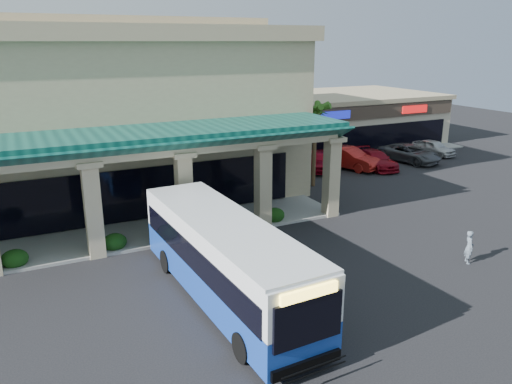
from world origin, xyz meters
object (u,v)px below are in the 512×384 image
car_white (348,158)px  car_red (375,160)px  pedestrian (469,247)px  car_gray (409,153)px  car_extra (434,147)px  car_silver (319,160)px  transit_bus (225,261)px

car_white → car_red: bearing=-45.4°
pedestrian → car_red: size_ratio=0.32×
car_gray → car_extra: 4.03m
car_silver → car_red: car_silver is taller
transit_bus → car_silver: 22.00m
car_red → car_gray: size_ratio=0.91×
pedestrian → car_extra: 23.96m
car_white → car_gray: bearing=-25.4°
car_white → car_gray: car_white is taller
car_silver → car_red: 4.73m
transit_bus → car_red: bearing=34.6°
car_white → car_red: (2.01, -0.90, -0.15)m
car_extra → car_gray: bearing=-171.7°
transit_bus → car_silver: bearing=44.8°
car_silver → car_gray: size_ratio=0.86×
transit_bus → car_white: size_ratio=2.30×
car_silver → car_white: car_white is taller
pedestrian → car_red: pedestrian is taller
pedestrian → car_extra: size_ratio=0.39×
transit_bus → pedestrian: bearing=-11.3°
car_silver → car_red: (4.48, -1.51, -0.08)m
car_gray → car_red: bearing=174.6°
car_red → transit_bus: bearing=-136.6°
car_red → car_gray: (4.10, 0.47, 0.03)m
car_silver → car_gray: 8.65m
car_red → car_silver: bearing=167.7°
pedestrian → car_extra: pedestrian is taller
car_silver → pedestrian: bearing=-77.2°
car_white → car_extra: size_ratio=1.29×
car_red → car_extra: 8.13m
car_red → car_gray: car_gray is taller
car_silver → car_white: bearing=9.3°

